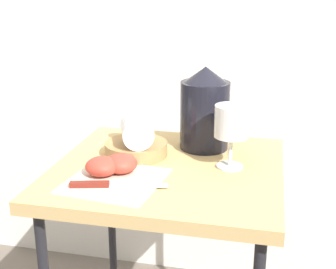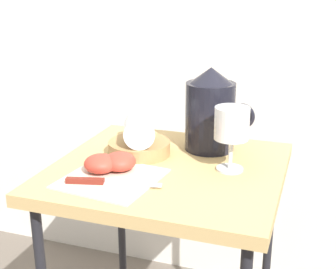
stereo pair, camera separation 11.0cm
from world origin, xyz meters
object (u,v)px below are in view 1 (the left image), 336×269
(wine_glass_tipped_near, at_px, (137,130))
(knife, at_px, (104,185))
(basket_tray, at_px, (136,149))
(wine_glass_upright, at_px, (232,125))
(apple_half_right, at_px, (121,163))
(table, at_px, (168,193))
(pitcher, at_px, (205,115))
(apple_half_left, at_px, (102,166))

(wine_glass_tipped_near, xyz_separation_m, knife, (-0.02, -0.19, -0.06))
(basket_tray, height_order, wine_glass_upright, wine_glass_upright)
(wine_glass_tipped_near, height_order, apple_half_right, wine_glass_tipped_near)
(wine_glass_tipped_near, bearing_deg, table, -21.36)
(basket_tray, xyz_separation_m, apple_half_right, (-0.00, -0.12, 0.01))
(pitcher, bearing_deg, table, -114.18)
(wine_glass_tipped_near, relative_size, apple_half_left, 2.18)
(wine_glass_upright, distance_m, wine_glass_tipped_near, 0.24)
(wine_glass_tipped_near, height_order, apple_half_left, wine_glass_tipped_near)
(wine_glass_upright, height_order, apple_half_left, wine_glass_upright)
(basket_tray, relative_size, pitcher, 0.73)
(basket_tray, xyz_separation_m, wine_glass_upright, (0.24, -0.03, 0.09))
(pitcher, distance_m, wine_glass_upright, 0.15)
(basket_tray, xyz_separation_m, pitcher, (0.16, 0.10, 0.07))
(apple_half_left, relative_size, apple_half_right, 1.00)
(table, bearing_deg, apple_half_right, -144.01)
(table, distance_m, wine_glass_upright, 0.23)
(wine_glass_upright, xyz_separation_m, apple_half_right, (-0.24, -0.09, -0.08))
(apple_half_left, bearing_deg, basket_tray, 75.85)
(table, distance_m, pitcher, 0.23)
(pitcher, height_order, apple_half_left, pitcher)
(table, relative_size, basket_tray, 4.54)
(wine_glass_tipped_near, relative_size, knife, 0.80)
(apple_half_left, distance_m, knife, 0.07)
(pitcher, bearing_deg, knife, -119.66)
(pitcher, relative_size, wine_glass_upright, 1.43)
(knife, bearing_deg, basket_tray, 87.01)
(pitcher, xyz_separation_m, knife, (-0.17, -0.30, -0.08))
(basket_tray, distance_m, wine_glass_upright, 0.26)
(basket_tray, relative_size, wine_glass_upright, 1.04)
(pitcher, height_order, wine_glass_upright, pitcher)
(pitcher, xyz_separation_m, wine_glass_upright, (0.08, -0.12, 0.02))
(apple_half_left, xyz_separation_m, apple_half_right, (0.04, 0.03, 0.00))
(basket_tray, height_order, apple_half_right, apple_half_right)
(apple_half_left, height_order, apple_half_right, same)
(table, xyz_separation_m, apple_half_left, (-0.13, -0.09, 0.10))
(basket_tray, relative_size, wine_glass_tipped_near, 0.95)
(basket_tray, distance_m, knife, 0.21)
(pitcher, height_order, knife, pitcher)
(wine_glass_upright, relative_size, wine_glass_tipped_near, 0.91)
(table, relative_size, apple_half_left, 9.36)
(pitcher, xyz_separation_m, apple_half_right, (-0.16, -0.22, -0.06))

